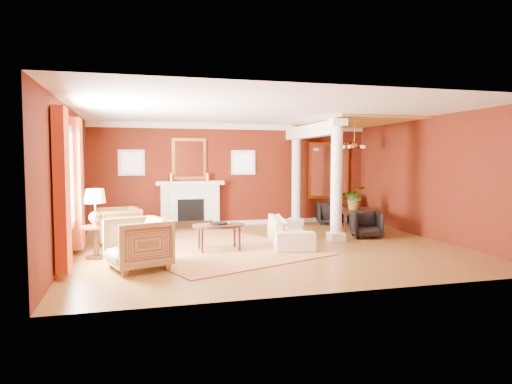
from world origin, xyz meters
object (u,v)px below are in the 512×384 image
object	(u,v)px
sofa	(290,226)
dining_table	(356,214)
armchair_stripe	(138,241)
armchair_leopard	(118,224)
side_table	(96,213)
coffee_table	(219,226)

from	to	relation	value
sofa	dining_table	world-z (taller)	dining_table
sofa	armchair_stripe	world-z (taller)	armchair_stripe
sofa	armchair_leopard	distance (m)	3.80
armchair_leopard	sofa	bearing A→B (deg)	64.95
armchair_stripe	dining_table	bearing A→B (deg)	99.09
armchair_stripe	side_table	xyz separation A→B (m)	(-0.76, 1.11, 0.38)
sofa	coffee_table	distance (m)	1.68
armchair_stripe	dining_table	size ratio (longest dim) A/B	0.62
armchair_leopard	coffee_table	distance (m)	2.39
armchair_stripe	coffee_table	bearing A→B (deg)	107.94
coffee_table	armchair_leopard	bearing A→B (deg)	147.90
armchair_stripe	coffee_table	distance (m)	2.04
sofa	armchair_leopard	size ratio (longest dim) A/B	2.28
sofa	armchair_stripe	xyz separation A→B (m)	(-3.27, -1.53, 0.08)
sofa	coffee_table	size ratio (longest dim) A/B	1.89
sofa	dining_table	size ratio (longest dim) A/B	1.33
side_table	dining_table	world-z (taller)	side_table
armchair_stripe	side_table	bearing A→B (deg)	-164.76
coffee_table	side_table	distance (m)	2.42
side_table	dining_table	bearing A→B (deg)	16.68
dining_table	side_table	bearing A→B (deg)	124.27
coffee_table	dining_table	world-z (taller)	dining_table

